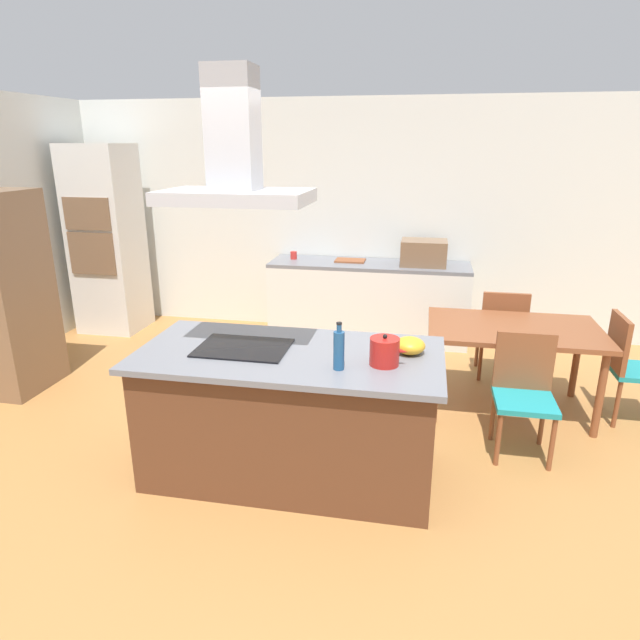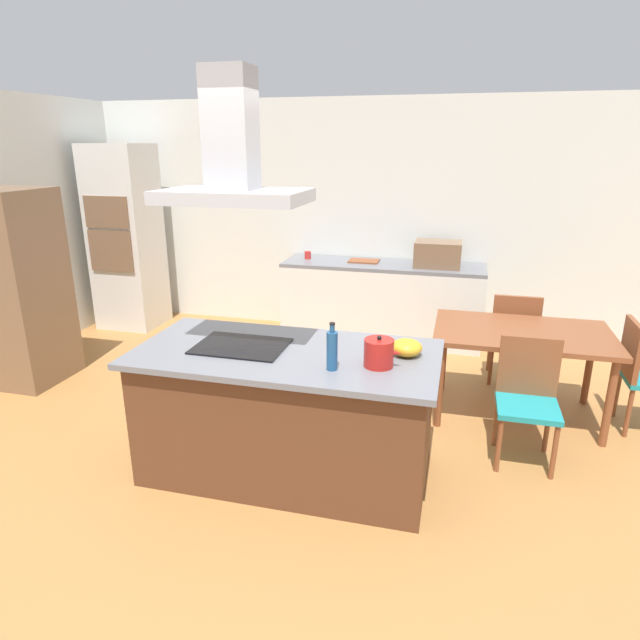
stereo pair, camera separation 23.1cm
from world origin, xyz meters
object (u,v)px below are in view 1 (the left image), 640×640
object	(u,v)px
chair_facing_island	(524,387)
cooktop	(243,348)
chair_facing_back_wall	(502,329)
coffee_mug_red	(294,255)
dining_table	(513,336)
wall_oven_stack	(107,240)
range_hood	(234,161)
olive_oil_bottle	(339,350)
mixing_bowl	(410,345)
chair_at_right_end	(629,362)
cutting_board	(350,260)
tea_kettle	(385,351)
countertop_microwave	(424,253)

from	to	relation	value
chair_facing_island	cooktop	bearing A→B (deg)	-162.04
chair_facing_island	chair_facing_back_wall	bearing A→B (deg)	90.00
coffee_mug_red	dining_table	size ratio (longest dim) A/B	0.06
wall_oven_stack	range_hood	bearing A→B (deg)	-45.68
olive_oil_bottle	mixing_bowl	distance (m)	0.54
olive_oil_bottle	mixing_bowl	world-z (taller)	olive_oil_bottle
chair_facing_island	range_hood	xyz separation A→B (m)	(-1.92, -0.62, 1.59)
wall_oven_stack	chair_at_right_end	distance (m)	5.62
cutting_board	range_hood	world-z (taller)	range_hood
cooktop	tea_kettle	distance (m)	0.95
range_hood	olive_oil_bottle	bearing A→B (deg)	-17.89
tea_kettle	dining_table	distance (m)	1.72
countertop_microwave	chair_facing_back_wall	bearing A→B (deg)	-49.95
dining_table	coffee_mug_red	bearing A→B (deg)	144.25
mixing_bowl	countertop_microwave	xyz separation A→B (m)	(0.05, 2.76, 0.09)
chair_facing_back_wall	tea_kettle	bearing A→B (deg)	-115.44
chair_facing_back_wall	chair_facing_island	xyz separation A→B (m)	(0.00, -1.33, 0.00)
cooktop	coffee_mug_red	size ratio (longest dim) A/B	6.67
cooktop	coffee_mug_red	xyz separation A→B (m)	(-0.36, 2.93, 0.04)
mixing_bowl	wall_oven_stack	bearing A→B (deg)	145.52
chair_at_right_end	chair_facing_island	world-z (taller)	same
cooktop	coffee_mug_red	world-z (taller)	coffee_mug_red
wall_oven_stack	chair_facing_back_wall	bearing A→B (deg)	-8.76
olive_oil_bottle	countertop_microwave	size ratio (longest dim) A/B	0.59
tea_kettle	cutting_board	bearing A→B (deg)	101.84
countertop_microwave	chair_at_right_end	xyz separation A→B (m)	(1.70, -1.59, -0.53)
chair_at_right_end	chair_facing_back_wall	xyz separation A→B (m)	(-0.92, 0.67, 0.00)
countertop_microwave	chair_facing_island	size ratio (longest dim) A/B	0.56
mixing_bowl	wall_oven_stack	world-z (taller)	wall_oven_stack
wall_oven_stack	tea_kettle	bearing A→B (deg)	-37.87
olive_oil_bottle	cutting_board	bearing A→B (deg)	96.69
cutting_board	chair_facing_back_wall	size ratio (longest dim) A/B	0.38
mixing_bowl	chair_at_right_end	xyz separation A→B (m)	(1.74, 1.16, -0.45)
countertop_microwave	dining_table	world-z (taller)	countertop_microwave
cutting_board	wall_oven_stack	bearing A→B (deg)	-174.40
cooktop	cutting_board	world-z (taller)	cutting_board
tea_kettle	range_hood	bearing A→B (deg)	174.15
cooktop	dining_table	world-z (taller)	cooktop
dining_table	chair_facing_back_wall	world-z (taller)	chair_facing_back_wall
cooktop	wall_oven_stack	bearing A→B (deg)	134.32
mixing_bowl	cutting_board	distance (m)	2.91
mixing_bowl	range_hood	distance (m)	1.59
dining_table	chair_facing_island	size ratio (longest dim) A/B	1.57
tea_kettle	coffee_mug_red	bearing A→B (deg)	113.35
tea_kettle	dining_table	xyz separation A→B (m)	(0.97, 1.38, -0.32)
mixing_bowl	dining_table	xyz separation A→B (m)	(0.83, 1.16, -0.29)
chair_facing_island	countertop_microwave	bearing A→B (deg)	109.05
tea_kettle	range_hood	distance (m)	1.46
olive_oil_bottle	chair_at_right_end	size ratio (longest dim) A/B	0.33
cutting_board	cooktop	bearing A→B (deg)	-96.02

